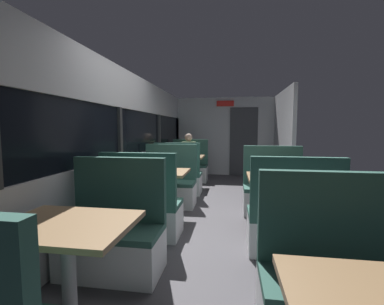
{
  "coord_description": "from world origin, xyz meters",
  "views": [
    {
      "loc": [
        0.23,
        -3.69,
        1.39
      ],
      "look_at": [
        -0.42,
        0.51,
        1.0
      ],
      "focal_mm": 24.53,
      "sensor_mm": 36.0,
      "label": 1
    }
  ],
  "objects_px": {
    "dining_table_mid_window": "(158,177)",
    "bench_rear_aisle_facing_entry": "(273,194)",
    "bench_mid_window_facing_end": "(143,211)",
    "bench_far_window_facing_end": "(179,178)",
    "bench_near_window_facing_entry": "(114,238)",
    "dining_table_rear_aisle": "(281,184)",
    "bench_far_window_facing_entry": "(189,169)",
    "bench_front_aisle_facing_entry": "(335,295)",
    "dining_table_far_window": "(185,160)",
    "bench_rear_aisle_facing_end": "(292,225)",
    "seated_passenger": "(189,161)",
    "dining_table_near_window": "(67,237)",
    "bench_mid_window_facing_entry": "(169,187)"
  },
  "relations": [
    {
      "from": "bench_rear_aisle_facing_entry",
      "to": "bench_mid_window_facing_entry",
      "type": "bearing_deg",
      "value": 173.62
    },
    {
      "from": "bench_front_aisle_facing_entry",
      "to": "bench_rear_aisle_facing_end",
      "type": "height_order",
      "value": "same"
    },
    {
      "from": "dining_table_far_window",
      "to": "bench_far_window_facing_end",
      "type": "distance_m",
      "value": 0.77
    },
    {
      "from": "dining_table_far_window",
      "to": "bench_rear_aisle_facing_end",
      "type": "height_order",
      "value": "bench_rear_aisle_facing_end"
    },
    {
      "from": "bench_near_window_facing_entry",
      "to": "bench_mid_window_facing_end",
      "type": "distance_m",
      "value": 0.85
    },
    {
      "from": "bench_mid_window_facing_entry",
      "to": "bench_mid_window_facing_end",
      "type": "bearing_deg",
      "value": -90.0
    },
    {
      "from": "bench_mid_window_facing_end",
      "to": "bench_far_window_facing_entry",
      "type": "bearing_deg",
      "value": 90.0
    },
    {
      "from": "bench_rear_aisle_facing_end",
      "to": "seated_passenger",
      "type": "height_order",
      "value": "seated_passenger"
    },
    {
      "from": "seated_passenger",
      "to": "bench_rear_aisle_facing_end",
      "type": "bearing_deg",
      "value": -64.62
    },
    {
      "from": "bench_mid_window_facing_end",
      "to": "bench_front_aisle_facing_entry",
      "type": "xyz_separation_m",
      "value": [
        1.79,
        -1.45,
        0.0
      ]
    },
    {
      "from": "dining_table_far_window",
      "to": "bench_far_window_facing_entry",
      "type": "height_order",
      "value": "bench_far_window_facing_entry"
    },
    {
      "from": "bench_far_window_facing_end",
      "to": "bench_rear_aisle_facing_entry",
      "type": "bearing_deg",
      "value": -30.33
    },
    {
      "from": "dining_table_far_window",
      "to": "dining_table_rear_aisle",
      "type": "height_order",
      "value": "same"
    },
    {
      "from": "bench_far_window_facing_end",
      "to": "bench_far_window_facing_entry",
      "type": "distance_m",
      "value": 1.4
    },
    {
      "from": "bench_front_aisle_facing_entry",
      "to": "seated_passenger",
      "type": "height_order",
      "value": "seated_passenger"
    },
    {
      "from": "bench_front_aisle_facing_entry",
      "to": "seated_passenger",
      "type": "xyz_separation_m",
      "value": [
        -1.79,
        5.02,
        0.21
      ]
    },
    {
      "from": "dining_table_mid_window",
      "to": "bench_rear_aisle_facing_entry",
      "type": "height_order",
      "value": "bench_rear_aisle_facing_entry"
    },
    {
      "from": "bench_front_aisle_facing_entry",
      "to": "bench_rear_aisle_facing_end",
      "type": "xyz_separation_m",
      "value": [
        0.0,
        1.25,
        0.0
      ]
    },
    {
      "from": "dining_table_far_window",
      "to": "bench_front_aisle_facing_entry",
      "type": "height_order",
      "value": "bench_front_aisle_facing_entry"
    },
    {
      "from": "dining_table_rear_aisle",
      "to": "bench_rear_aisle_facing_entry",
      "type": "height_order",
      "value": "bench_rear_aisle_facing_entry"
    },
    {
      "from": "dining_table_near_window",
      "to": "bench_rear_aisle_facing_end",
      "type": "height_order",
      "value": "bench_rear_aisle_facing_end"
    },
    {
      "from": "dining_table_rear_aisle",
      "to": "dining_table_near_window",
      "type": "bearing_deg",
      "value": -131.18
    },
    {
      "from": "bench_front_aisle_facing_entry",
      "to": "bench_rear_aisle_facing_entry",
      "type": "height_order",
      "value": "same"
    },
    {
      "from": "bench_front_aisle_facing_entry",
      "to": "seated_passenger",
      "type": "distance_m",
      "value": 5.33
    },
    {
      "from": "dining_table_near_window",
      "to": "seated_passenger",
      "type": "distance_m",
      "value": 5.12
    },
    {
      "from": "dining_table_mid_window",
      "to": "bench_rear_aisle_facing_end",
      "type": "height_order",
      "value": "bench_rear_aisle_facing_end"
    },
    {
      "from": "bench_far_window_facing_entry",
      "to": "bench_rear_aisle_facing_entry",
      "type": "distance_m",
      "value": 3.03
    },
    {
      "from": "bench_mid_window_facing_entry",
      "to": "seated_passenger",
      "type": "xyz_separation_m",
      "value": [
        0.0,
        2.17,
        0.21
      ]
    },
    {
      "from": "bench_mid_window_facing_end",
      "to": "bench_far_window_facing_end",
      "type": "height_order",
      "value": "same"
    },
    {
      "from": "dining_table_rear_aisle",
      "to": "seated_passenger",
      "type": "height_order",
      "value": "seated_passenger"
    },
    {
      "from": "dining_table_near_window",
      "to": "bench_far_window_facing_end",
      "type": "bearing_deg",
      "value": 90.0
    },
    {
      "from": "bench_mid_window_facing_entry",
      "to": "bench_front_aisle_facing_entry",
      "type": "bearing_deg",
      "value": -57.83
    },
    {
      "from": "dining_table_near_window",
      "to": "bench_rear_aisle_facing_entry",
      "type": "xyz_separation_m",
      "value": [
        1.79,
        2.75,
        -0.31
      ]
    },
    {
      "from": "bench_near_window_facing_entry",
      "to": "dining_table_rear_aisle",
      "type": "bearing_deg",
      "value": 36.96
    },
    {
      "from": "bench_mid_window_facing_end",
      "to": "dining_table_near_window",
      "type": "bearing_deg",
      "value": -90.0
    },
    {
      "from": "bench_far_window_facing_entry",
      "to": "bench_front_aisle_facing_entry",
      "type": "bearing_deg",
      "value": -70.63
    },
    {
      "from": "bench_mid_window_facing_entry",
      "to": "bench_far_window_facing_end",
      "type": "xyz_separation_m",
      "value": [
        0.0,
        0.85,
        0.0
      ]
    },
    {
      "from": "bench_front_aisle_facing_entry",
      "to": "dining_table_far_window",
      "type": "bearing_deg",
      "value": 112.17
    },
    {
      "from": "dining_table_far_window",
      "to": "bench_rear_aisle_facing_end",
      "type": "xyz_separation_m",
      "value": [
        1.79,
        -3.15,
        -0.31
      ]
    },
    {
      "from": "bench_mid_window_facing_entry",
      "to": "bench_front_aisle_facing_entry",
      "type": "height_order",
      "value": "same"
    },
    {
      "from": "bench_rear_aisle_facing_entry",
      "to": "dining_table_far_window",
      "type": "bearing_deg",
      "value": 135.7
    },
    {
      "from": "bench_mid_window_facing_end",
      "to": "seated_passenger",
      "type": "bearing_deg",
      "value": 90.0
    },
    {
      "from": "seated_passenger",
      "to": "bench_far_window_facing_entry",
      "type": "bearing_deg",
      "value": 90.0
    },
    {
      "from": "bench_front_aisle_facing_entry",
      "to": "dining_table_mid_window",
      "type": "bearing_deg",
      "value": 129.82
    },
    {
      "from": "dining_table_rear_aisle",
      "to": "bench_front_aisle_facing_entry",
      "type": "bearing_deg",
      "value": -90.0
    },
    {
      "from": "dining_table_rear_aisle",
      "to": "seated_passenger",
      "type": "relative_size",
      "value": 0.71
    },
    {
      "from": "dining_table_near_window",
      "to": "dining_table_rear_aisle",
      "type": "height_order",
      "value": "same"
    },
    {
      "from": "seated_passenger",
      "to": "dining_table_far_window",
      "type": "bearing_deg",
      "value": -90.0
    },
    {
      "from": "bench_far_window_facing_entry",
      "to": "seated_passenger",
      "type": "distance_m",
      "value": 0.22
    },
    {
      "from": "bench_front_aisle_facing_entry",
      "to": "seated_passenger",
      "type": "bearing_deg",
      "value": 109.63
    }
  ]
}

